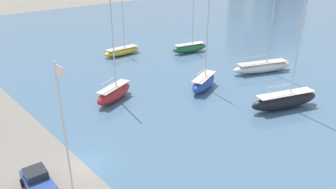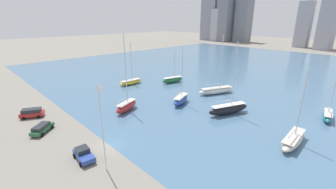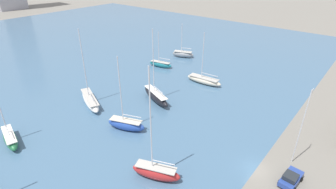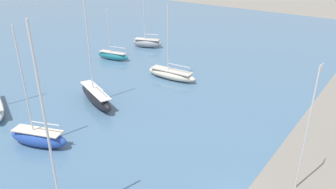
% 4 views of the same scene
% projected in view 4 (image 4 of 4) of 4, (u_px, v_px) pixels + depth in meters
% --- Properties ---
extents(flag_pole, '(1.24, 0.14, 12.35)m').
position_uv_depth(flag_pole, '(308.00, 127.00, 28.45)').
color(flag_pole, silver).
rests_on(flag_pole, ground_plane).
extents(sailboat_blue, '(4.45, 7.36, 13.91)m').
position_uv_depth(sailboat_blue, '(39.00, 137.00, 37.18)').
color(sailboat_blue, '#284CA8').
rests_on(sailboat_blue, harbor_water).
extents(sailboat_black, '(5.30, 9.97, 15.54)m').
position_uv_depth(sailboat_black, '(96.00, 96.00, 47.08)').
color(sailboat_black, black).
rests_on(sailboat_black, harbor_water).
extents(sailboat_gray, '(4.38, 7.05, 10.36)m').
position_uv_depth(sailboat_gray, '(147.00, 43.00, 73.09)').
color(sailboat_gray, gray).
rests_on(sailboat_gray, harbor_water).
extents(sailboat_teal, '(3.14, 7.15, 10.04)m').
position_uv_depth(sailboat_teal, '(113.00, 55.00, 65.27)').
color(sailboat_teal, '#1E757F').
rests_on(sailboat_teal, harbor_water).
extents(sailboat_cream, '(2.89, 9.35, 12.66)m').
position_uv_depth(sailboat_cream, '(171.00, 74.00, 55.87)').
color(sailboat_cream, beige).
rests_on(sailboat_cream, harbor_water).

